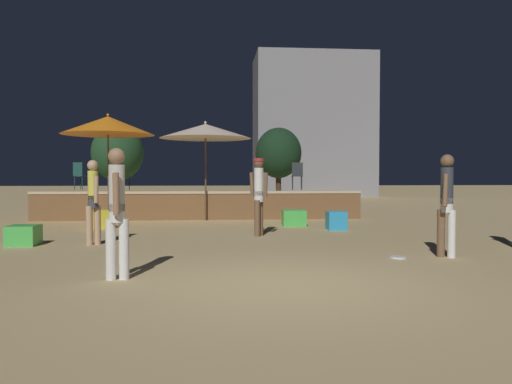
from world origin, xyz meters
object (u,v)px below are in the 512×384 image
(cube_seat_0, at_px, (294,218))
(cube_seat_2, at_px, (24,235))
(bistro_chair_1, at_px, (297,173))
(bistro_chair_2, at_px, (120,173))
(patio_umbrella_0, at_px, (108,126))
(person_3, at_px, (447,202))
(patio_umbrella_1, at_px, (205,131))
(frisbee_disc, at_px, (398,257))
(cube_seat_1, at_px, (336,221))
(person_4, at_px, (93,200))
(background_tree_1, at_px, (117,153))
(person_2, at_px, (117,209))
(person_1, at_px, (259,192))
(cube_seat_3, at_px, (99,219))
(bistro_chair_0, at_px, (79,173))
(background_tree_0, at_px, (279,153))

(cube_seat_0, height_order, cube_seat_2, cube_seat_0)
(bistro_chair_1, bearing_deg, bistro_chair_2, 4.20)
(patio_umbrella_0, bearing_deg, person_3, -45.82)
(patio_umbrella_1, xyz_separation_m, frisbee_disc, (3.23, -7.13, -2.65))
(cube_seat_1, xyz_separation_m, bistro_chair_2, (-6.05, 4.30, 1.19))
(patio_umbrella_0, distance_m, bistro_chair_1, 6.14)
(person_4, bearing_deg, background_tree_1, 63.82)
(person_2, relative_size, bistro_chair_1, 1.90)
(person_1, relative_size, background_tree_1, 0.45)
(cube_seat_3, distance_m, background_tree_1, 12.38)
(patio_umbrella_1, distance_m, person_2, 8.66)
(patio_umbrella_0, xyz_separation_m, person_2, (1.84, -8.46, -1.89))
(person_4, distance_m, background_tree_1, 15.29)
(cube_seat_2, bearing_deg, person_4, -1.72)
(patio_umbrella_0, height_order, person_1, patio_umbrella_0)
(person_1, bearing_deg, person_2, 2.50)
(patio_umbrella_1, bearing_deg, bistro_chair_1, 23.41)
(patio_umbrella_1, distance_m, cube_seat_2, 6.57)
(cube_seat_0, bearing_deg, patio_umbrella_0, 161.20)
(cube_seat_1, distance_m, bistro_chair_1, 4.32)
(person_1, xyz_separation_m, person_4, (-3.34, -1.11, -0.10))
(cube_seat_0, bearing_deg, cube_seat_1, -50.98)
(cube_seat_2, relative_size, cube_seat_3, 0.96)
(bistro_chair_0, bearing_deg, person_4, 130.18)
(cube_seat_1, distance_m, bistro_chair_0, 8.82)
(patio_umbrella_1, bearing_deg, cube_seat_3, -141.94)
(cube_seat_2, height_order, background_tree_1, background_tree_1)
(frisbee_disc, xyz_separation_m, background_tree_1, (-7.68, 17.10, 2.44))
(bistro_chair_1, xyz_separation_m, background_tree_0, (0.63, 9.52, 1.09))
(bistro_chair_2, height_order, background_tree_1, background_tree_1)
(person_2, relative_size, background_tree_0, 0.45)
(patio_umbrella_0, relative_size, cube_seat_3, 5.50)
(cube_seat_0, distance_m, cube_seat_2, 6.68)
(cube_seat_3, xyz_separation_m, bistro_chair_2, (-0.12, 3.54, 1.18))
(cube_seat_0, distance_m, person_3, 5.64)
(cube_seat_3, height_order, bistro_chair_1, bistro_chair_1)
(cube_seat_0, relative_size, person_4, 0.38)
(cube_seat_3, height_order, bistro_chair_2, bistro_chair_2)
(patio_umbrella_0, distance_m, background_tree_1, 10.07)
(patio_umbrella_1, relative_size, background_tree_1, 0.77)
(cube_seat_3, height_order, background_tree_0, background_tree_0)
(cube_seat_1, relative_size, frisbee_disc, 1.73)
(person_2, height_order, bistro_chair_0, bistro_chair_0)
(patio_umbrella_1, xyz_separation_m, cube_seat_3, (-2.66, -2.08, -2.43))
(bistro_chair_2, bearing_deg, cube_seat_0, -96.62)
(frisbee_disc, bearing_deg, background_tree_1, 114.18)
(bistro_chair_2, relative_size, background_tree_1, 0.23)
(cube_seat_2, xyz_separation_m, person_2, (2.43, -3.40, 0.73))
(patio_umbrella_0, distance_m, cube_seat_1, 7.25)
(cube_seat_2, height_order, person_4, person_4)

